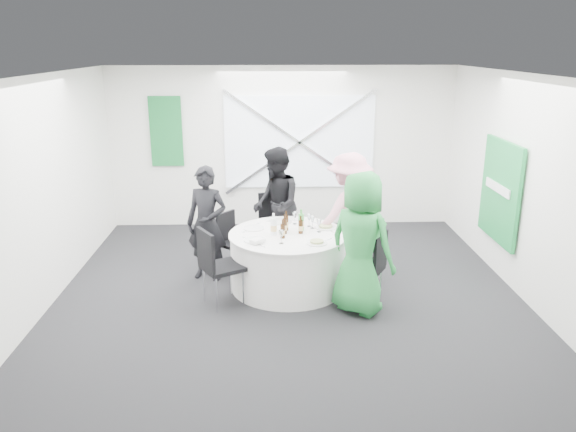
{
  "coord_description": "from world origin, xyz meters",
  "views": [
    {
      "loc": [
        -0.25,
        -6.77,
        3.14
      ],
      "look_at": [
        0.0,
        0.2,
        1.0
      ],
      "focal_mm": 35.0,
      "sensor_mm": 36.0,
      "label": 1
    }
  ],
  "objects_px": {
    "person_woman_pink": "(349,214)",
    "clear_water_bottle": "(274,227)",
    "banquet_table": "(288,260)",
    "green_water_bottle": "(301,222)",
    "chair_back_left": "(232,237)",
    "person_man_back_left": "(207,224)",
    "chair_back": "(273,220)",
    "chair_back_right": "(352,233)",
    "chair_front_right": "(371,263)",
    "person_woman_green": "(361,243)",
    "person_man_back": "(276,205)",
    "chair_front_left": "(216,261)"
  },
  "relations": [
    {
      "from": "person_man_back",
      "to": "clear_water_bottle",
      "type": "distance_m",
      "value": 1.07
    },
    {
      "from": "person_woman_green",
      "to": "clear_water_bottle",
      "type": "bearing_deg",
      "value": 7.5
    },
    {
      "from": "chair_front_right",
      "to": "green_water_bottle",
      "type": "distance_m",
      "value": 1.12
    },
    {
      "from": "chair_back_left",
      "to": "green_water_bottle",
      "type": "bearing_deg",
      "value": -78.99
    },
    {
      "from": "chair_front_left",
      "to": "person_man_back",
      "type": "bearing_deg",
      "value": -56.53
    },
    {
      "from": "chair_back",
      "to": "banquet_table",
      "type": "bearing_deg",
      "value": -90.0
    },
    {
      "from": "green_water_bottle",
      "to": "clear_water_bottle",
      "type": "relative_size",
      "value": 1.0
    },
    {
      "from": "banquet_table",
      "to": "chair_back",
      "type": "distance_m",
      "value": 1.23
    },
    {
      "from": "chair_back",
      "to": "chair_back_right",
      "type": "xyz_separation_m",
      "value": [
        1.11,
        -0.65,
        -0.01
      ]
    },
    {
      "from": "chair_front_left",
      "to": "person_man_back_left",
      "type": "bearing_deg",
      "value": -18.05
    },
    {
      "from": "green_water_bottle",
      "to": "chair_back_right",
      "type": "bearing_deg",
      "value": 30.13
    },
    {
      "from": "chair_front_right",
      "to": "person_woman_pink",
      "type": "bearing_deg",
      "value": -143.23
    },
    {
      "from": "banquet_table",
      "to": "green_water_bottle",
      "type": "height_order",
      "value": "green_water_bottle"
    },
    {
      "from": "chair_back_right",
      "to": "person_woman_green",
      "type": "distance_m",
      "value": 1.33
    },
    {
      "from": "chair_front_right",
      "to": "person_woman_pink",
      "type": "distance_m",
      "value": 1.14
    },
    {
      "from": "chair_back",
      "to": "person_man_back",
      "type": "distance_m",
      "value": 0.34
    },
    {
      "from": "chair_front_left",
      "to": "green_water_bottle",
      "type": "relative_size",
      "value": 3.43
    },
    {
      "from": "chair_back",
      "to": "chair_front_right",
      "type": "relative_size",
      "value": 1.02
    },
    {
      "from": "person_woman_pink",
      "to": "clear_water_bottle",
      "type": "height_order",
      "value": "person_woman_pink"
    },
    {
      "from": "chair_front_left",
      "to": "chair_back",
      "type": "bearing_deg",
      "value": -52.88
    },
    {
      "from": "chair_back_left",
      "to": "chair_back",
      "type": "bearing_deg",
      "value": -7.78
    },
    {
      "from": "person_man_back_left",
      "to": "person_man_back",
      "type": "relative_size",
      "value": 0.92
    },
    {
      "from": "green_water_bottle",
      "to": "chair_back_left",
      "type": "bearing_deg",
      "value": 152.26
    },
    {
      "from": "chair_back_right",
      "to": "chair_front_right",
      "type": "distance_m",
      "value": 1.14
    },
    {
      "from": "chair_front_right",
      "to": "person_woman_pink",
      "type": "height_order",
      "value": "person_woman_pink"
    },
    {
      "from": "chair_front_right",
      "to": "person_woman_pink",
      "type": "relative_size",
      "value": 0.55
    },
    {
      "from": "person_man_back_left",
      "to": "person_woman_green",
      "type": "bearing_deg",
      "value": -11.25
    },
    {
      "from": "chair_back",
      "to": "chair_back_left",
      "type": "distance_m",
      "value": 0.84
    },
    {
      "from": "chair_back_left",
      "to": "person_man_back_left",
      "type": "xyz_separation_m",
      "value": [
        -0.31,
        -0.27,
        0.3
      ]
    },
    {
      "from": "chair_back_left",
      "to": "person_woman_green",
      "type": "xyz_separation_m",
      "value": [
        1.63,
        -1.36,
        0.38
      ]
    },
    {
      "from": "person_woman_pink",
      "to": "person_woman_green",
      "type": "relative_size",
      "value": 0.99
    },
    {
      "from": "clear_water_bottle",
      "to": "chair_front_left",
      "type": "bearing_deg",
      "value": -146.45
    },
    {
      "from": "chair_back",
      "to": "chair_back_left",
      "type": "relative_size",
      "value": 1.14
    },
    {
      "from": "person_woman_pink",
      "to": "clear_water_bottle",
      "type": "bearing_deg",
      "value": -2.59
    },
    {
      "from": "chair_front_right",
      "to": "banquet_table",
      "type": "bearing_deg",
      "value": -90.0
    },
    {
      "from": "chair_back",
      "to": "person_man_back_left",
      "type": "xyz_separation_m",
      "value": [
        -0.92,
        -0.85,
        0.22
      ]
    },
    {
      "from": "chair_back_right",
      "to": "person_man_back",
      "type": "height_order",
      "value": "person_man_back"
    },
    {
      "from": "chair_back_left",
      "to": "person_man_back_left",
      "type": "distance_m",
      "value": 0.51
    },
    {
      "from": "chair_front_right",
      "to": "chair_front_left",
      "type": "height_order",
      "value": "chair_front_left"
    },
    {
      "from": "chair_front_left",
      "to": "person_man_back",
      "type": "relative_size",
      "value": 0.58
    },
    {
      "from": "person_man_back_left",
      "to": "chair_front_right",
      "type": "bearing_deg",
      "value": -6.03
    },
    {
      "from": "chair_back_right",
      "to": "person_woman_pink",
      "type": "xyz_separation_m",
      "value": [
        -0.06,
        -0.04,
        0.3
      ]
    },
    {
      "from": "chair_back_left",
      "to": "person_man_back_left",
      "type": "relative_size",
      "value": 0.54
    },
    {
      "from": "person_woman_pink",
      "to": "chair_back_right",
      "type": "bearing_deg",
      "value": -175.73
    },
    {
      "from": "person_man_back",
      "to": "banquet_table",
      "type": "bearing_deg",
      "value": 0.0
    },
    {
      "from": "chair_front_left",
      "to": "chair_back_right",
      "type": "bearing_deg",
      "value": -89.55
    },
    {
      "from": "chair_back",
      "to": "chair_back_left",
      "type": "bearing_deg",
      "value": -145.06
    },
    {
      "from": "chair_front_right",
      "to": "green_water_bottle",
      "type": "height_order",
      "value": "green_water_bottle"
    },
    {
      "from": "banquet_table",
      "to": "chair_back",
      "type": "xyz_separation_m",
      "value": [
        -0.18,
        1.2,
        0.19
      ]
    },
    {
      "from": "chair_back",
      "to": "chair_front_right",
      "type": "distance_m",
      "value": 2.14
    }
  ]
}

